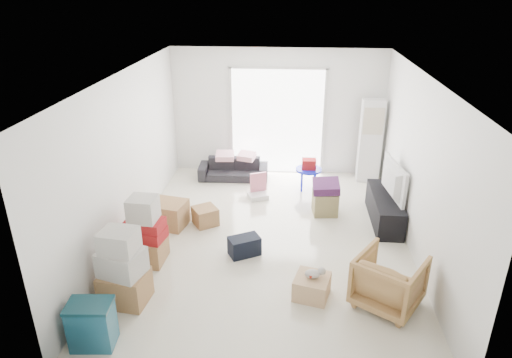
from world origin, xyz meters
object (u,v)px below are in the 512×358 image
(storage_bins, at_px, (92,324))
(ottoman, at_px, (325,202))
(armchair, at_px, (389,279))
(television, at_px, (387,192))
(kids_table, at_px, (309,168))
(wood_crate, at_px, (312,287))
(sofa, at_px, (233,166))
(ac_tower, at_px, (370,141))
(tv_console, at_px, (385,209))

(storage_bins, bearing_deg, ottoman, 51.15)
(armchair, bearing_deg, television, -65.42)
(kids_table, height_order, wood_crate, kids_table)
(television, relative_size, sofa, 0.73)
(sofa, xyz_separation_m, wood_crate, (1.57, -3.90, -0.14))
(ac_tower, distance_m, sofa, 2.92)
(tv_console, distance_m, sofa, 3.36)
(sofa, xyz_separation_m, kids_table, (1.59, -0.43, 0.18))
(storage_bins, relative_size, kids_table, 0.89)
(television, height_order, sofa, television)
(sofa, bearing_deg, wood_crate, -70.15)
(armchair, bearing_deg, ottoman, -41.77)
(television, bearing_deg, ac_tower, -5.85)
(storage_bins, relative_size, ottoman, 1.36)
(ac_tower, distance_m, television, 1.86)
(ottoman, bearing_deg, armchair, -75.04)
(ac_tower, height_order, ottoman, ac_tower)
(ottoman, bearing_deg, wood_crate, -97.12)
(ottoman, xyz_separation_m, kids_table, (-0.28, 1.03, 0.25))
(television, distance_m, kids_table, 1.82)
(tv_console, distance_m, armchair, 2.34)
(tv_console, height_order, wood_crate, tv_console)
(armchair, bearing_deg, sofa, -24.12)
(wood_crate, bearing_deg, ac_tower, 72.41)
(television, height_order, wood_crate, television)
(television, xyz_separation_m, ottoman, (-1.03, 0.22, -0.35))
(armchair, bearing_deg, storage_bins, 49.48)
(television, xyz_separation_m, storage_bins, (-3.90, -3.34, -0.27))
(tv_console, relative_size, television, 1.38)
(television, bearing_deg, ottoman, 70.40)
(sofa, relative_size, armchair, 1.83)
(storage_bins, height_order, kids_table, kids_table)
(kids_table, bearing_deg, ottoman, -74.59)
(sofa, bearing_deg, ac_tower, 0.93)
(tv_console, height_order, ottoman, tv_console)
(ac_tower, xyz_separation_m, sofa, (-2.86, -0.15, -0.59))
(television, distance_m, ottoman, 1.11)
(ac_tower, xyz_separation_m, tv_console, (0.05, -1.83, -0.63))
(tv_console, xyz_separation_m, armchair, (-0.35, -2.31, 0.15))
(television, height_order, ottoman, television)
(armchair, xyz_separation_m, kids_table, (-0.96, 3.56, 0.07))
(armchair, distance_m, storage_bins, 3.70)
(tv_console, bearing_deg, ac_tower, 91.56)
(storage_bins, height_order, ottoman, storage_bins)
(television, distance_m, sofa, 3.37)
(ac_tower, xyz_separation_m, kids_table, (-1.26, -0.58, -0.41))
(sofa, distance_m, ottoman, 2.38)
(ac_tower, relative_size, ottoman, 4.07)
(sofa, bearing_deg, tv_console, -32.12)
(wood_crate, bearing_deg, television, 59.01)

